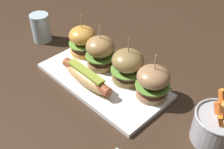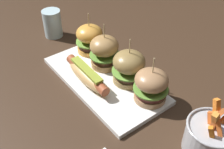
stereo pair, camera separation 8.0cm
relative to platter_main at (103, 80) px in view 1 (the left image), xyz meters
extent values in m
plane|color=#382619|center=(0.00, 0.00, -0.01)|extent=(3.00, 3.00, 0.00)
cube|color=white|center=(0.00, 0.00, 0.00)|extent=(0.41, 0.20, 0.01)
ellipsoid|color=tan|center=(-0.02, -0.05, 0.03)|extent=(0.19, 0.05, 0.04)
cylinder|color=brown|center=(-0.02, -0.05, 0.03)|extent=(0.20, 0.03, 0.03)
cube|color=olive|center=(-0.02, -0.05, 0.05)|extent=(0.14, 0.03, 0.01)
cylinder|color=gold|center=(-0.15, 0.05, 0.02)|extent=(0.09, 0.09, 0.02)
cylinder|color=#3E2319|center=(-0.15, 0.05, 0.03)|extent=(0.08, 0.08, 0.02)
cylinder|color=#6B9E3D|center=(-0.15, 0.05, 0.05)|extent=(0.10, 0.10, 0.00)
ellipsoid|color=gold|center=(-0.15, 0.05, 0.08)|extent=(0.09, 0.09, 0.06)
cylinder|color=tan|center=(-0.15, 0.05, 0.12)|extent=(0.00, 0.00, 0.06)
cylinder|color=#A27947|center=(-0.05, 0.04, 0.02)|extent=(0.09, 0.09, 0.02)
cylinder|color=#472B1C|center=(-0.05, 0.04, 0.04)|extent=(0.08, 0.08, 0.02)
cylinder|color=#609338|center=(-0.05, 0.04, 0.05)|extent=(0.10, 0.10, 0.00)
ellipsoid|color=#A27947|center=(-0.05, 0.04, 0.08)|extent=(0.09, 0.09, 0.06)
cylinder|color=tan|center=(-0.05, 0.04, 0.13)|extent=(0.00, 0.00, 0.06)
cylinder|color=olive|center=(0.05, 0.05, 0.02)|extent=(0.09, 0.09, 0.02)
cylinder|color=#4C3126|center=(0.05, 0.05, 0.03)|extent=(0.09, 0.09, 0.02)
cylinder|color=#6B9E3D|center=(0.05, 0.05, 0.04)|extent=(0.10, 0.10, 0.00)
ellipsoid|color=olive|center=(0.05, 0.05, 0.08)|extent=(0.10, 0.10, 0.06)
cylinder|color=tan|center=(0.05, 0.05, 0.12)|extent=(0.00, 0.00, 0.06)
cylinder|color=#9F744F|center=(0.15, 0.05, 0.02)|extent=(0.09, 0.09, 0.02)
cylinder|color=#5C2B25|center=(0.15, 0.05, 0.03)|extent=(0.08, 0.08, 0.02)
cylinder|color=#609338|center=(0.15, 0.05, 0.05)|extent=(0.10, 0.10, 0.00)
ellipsoid|color=#9F744F|center=(0.15, 0.05, 0.07)|extent=(0.09, 0.09, 0.05)
cylinder|color=tan|center=(0.15, 0.05, 0.12)|extent=(0.00, 0.00, 0.06)
cylinder|color=#A8AAB2|center=(0.35, 0.05, 0.03)|extent=(0.11, 0.11, 0.08)
torus|color=#A8AAB2|center=(0.35, 0.05, 0.07)|extent=(0.12, 0.12, 0.01)
cube|color=#CA5F27|center=(0.34, 0.05, 0.07)|extent=(0.04, 0.03, 0.06)
cube|color=orange|center=(0.34, 0.06, 0.08)|extent=(0.03, 0.03, 0.07)
cube|color=orange|center=(0.36, 0.03, 0.07)|extent=(0.03, 0.03, 0.06)
cube|color=orange|center=(0.34, 0.07, 0.08)|extent=(0.04, 0.02, 0.09)
cube|color=orange|center=(0.35, 0.05, 0.09)|extent=(0.02, 0.05, 0.09)
cube|color=orange|center=(0.35, 0.04, 0.08)|extent=(0.02, 0.02, 0.07)
cylinder|color=silver|center=(-0.34, 0.01, 0.04)|extent=(0.07, 0.07, 0.10)
camera|label=1|loc=(0.48, -0.43, 0.55)|focal=44.14mm
camera|label=2|loc=(0.53, -0.37, 0.55)|focal=44.14mm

